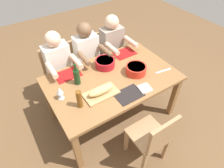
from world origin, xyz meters
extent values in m
plane|color=brown|center=(0.00, 0.00, 0.00)|extent=(8.00, 8.00, 0.00)
cube|color=olive|center=(0.00, 0.00, 0.72)|extent=(1.63, 1.03, 0.04)
cube|color=olive|center=(-0.76, -0.46, 0.35)|extent=(0.07, 0.07, 0.70)
cube|color=olive|center=(0.76, -0.46, 0.35)|extent=(0.07, 0.07, 0.70)
cube|color=olive|center=(-0.76, 0.46, 0.35)|extent=(0.07, 0.07, 0.70)
cube|color=olive|center=(0.76, 0.46, 0.35)|extent=(0.07, 0.07, 0.70)
cube|color=#A87F56|center=(-0.45, -0.76, 0.44)|extent=(0.40, 0.40, 0.03)
cube|color=#A87F56|center=(-0.45, -0.94, 0.65)|extent=(0.38, 0.04, 0.40)
cube|color=#A87F56|center=(-0.62, -0.59, 0.21)|extent=(0.04, 0.04, 0.42)
cube|color=#A87F56|center=(-0.28, -0.59, 0.21)|extent=(0.04, 0.04, 0.42)
cube|color=#A87F56|center=(-0.62, -0.93, 0.21)|extent=(0.04, 0.04, 0.42)
cube|color=#A87F56|center=(-0.28, -0.93, 0.21)|extent=(0.04, 0.04, 0.42)
cylinder|color=#2D2D38|center=(-0.53, -0.54, 0.23)|extent=(0.11, 0.11, 0.45)
cylinder|color=#2D2D38|center=(-0.37, -0.54, 0.23)|extent=(0.11, 0.11, 0.45)
cube|color=gray|center=(-0.45, -0.70, 0.73)|extent=(0.34, 0.20, 0.55)
cylinder|color=beige|center=(-0.62, -0.43, 0.85)|extent=(0.07, 0.30, 0.07)
cylinder|color=beige|center=(-0.28, -0.43, 0.85)|extent=(0.07, 0.30, 0.07)
sphere|color=beige|center=(-0.45, -0.70, 1.09)|extent=(0.21, 0.21, 0.21)
cube|color=#A87F56|center=(0.45, -0.76, 0.44)|extent=(0.40, 0.40, 0.03)
cube|color=#A87F56|center=(0.45, -0.94, 0.65)|extent=(0.38, 0.04, 0.40)
cube|color=#A87F56|center=(0.28, -0.59, 0.21)|extent=(0.04, 0.04, 0.42)
cube|color=#A87F56|center=(0.62, -0.59, 0.21)|extent=(0.04, 0.04, 0.42)
cube|color=#A87F56|center=(0.28, -0.93, 0.21)|extent=(0.04, 0.04, 0.42)
cube|color=#A87F56|center=(0.62, -0.93, 0.21)|extent=(0.04, 0.04, 0.42)
cylinder|color=#2D2D38|center=(0.37, -0.54, 0.23)|extent=(0.11, 0.11, 0.45)
cylinder|color=#2D2D38|center=(0.53, -0.54, 0.23)|extent=(0.11, 0.11, 0.45)
cube|color=white|center=(0.45, -0.70, 0.73)|extent=(0.34, 0.20, 0.55)
cylinder|color=beige|center=(0.28, -0.43, 0.85)|extent=(0.07, 0.30, 0.07)
cylinder|color=beige|center=(0.62, -0.43, 0.85)|extent=(0.07, 0.30, 0.07)
sphere|color=beige|center=(0.45, -0.70, 1.09)|extent=(0.21, 0.21, 0.21)
cube|color=#A87F56|center=(0.00, -0.76, 0.44)|extent=(0.40, 0.40, 0.03)
cube|color=#A87F56|center=(0.00, -0.94, 0.65)|extent=(0.38, 0.04, 0.40)
cube|color=#A87F56|center=(-0.17, -0.59, 0.21)|extent=(0.04, 0.04, 0.42)
cube|color=#A87F56|center=(0.17, -0.59, 0.21)|extent=(0.04, 0.04, 0.42)
cube|color=#A87F56|center=(-0.17, -0.93, 0.21)|extent=(0.04, 0.04, 0.42)
cube|color=#A87F56|center=(0.17, -0.93, 0.21)|extent=(0.04, 0.04, 0.42)
cylinder|color=#2D2D38|center=(-0.08, -0.54, 0.23)|extent=(0.11, 0.11, 0.45)
cylinder|color=#2D2D38|center=(0.08, -0.54, 0.23)|extent=(0.11, 0.11, 0.45)
cube|color=white|center=(0.00, -0.70, 0.73)|extent=(0.34, 0.20, 0.55)
cylinder|color=brown|center=(-0.17, -0.43, 0.85)|extent=(0.07, 0.30, 0.07)
cylinder|color=brown|center=(0.17, -0.43, 0.85)|extent=(0.07, 0.30, 0.07)
sphere|color=brown|center=(0.00, -0.70, 1.09)|extent=(0.21, 0.21, 0.21)
cube|color=#A87F56|center=(0.00, 0.76, 0.44)|extent=(0.40, 0.40, 0.03)
cube|color=#A87F56|center=(0.00, 0.94, 0.65)|extent=(0.38, 0.04, 0.40)
cube|color=#A87F56|center=(0.17, 0.59, 0.21)|extent=(0.04, 0.04, 0.42)
cube|color=#A87F56|center=(-0.17, 0.59, 0.21)|extent=(0.04, 0.04, 0.42)
cube|color=#A87F56|center=(0.17, 0.93, 0.21)|extent=(0.04, 0.04, 0.42)
cube|color=#A87F56|center=(-0.17, 0.93, 0.21)|extent=(0.04, 0.04, 0.42)
cylinder|color=#B21923|center=(-0.05, -0.25, 0.79)|extent=(0.26, 0.26, 0.11)
cylinder|color=#2D7028|center=(-0.05, -0.25, 0.83)|extent=(0.23, 0.23, 0.04)
cylinder|color=red|center=(-0.31, 0.09, 0.79)|extent=(0.26, 0.26, 0.11)
cylinder|color=beige|center=(-0.31, 0.09, 0.83)|extent=(0.23, 0.23, 0.04)
cube|color=tan|center=(0.26, 0.17, 0.75)|extent=(0.40, 0.22, 0.02)
ellipsoid|color=tan|center=(0.26, 0.17, 0.81)|extent=(0.32, 0.11, 0.09)
cylinder|color=#193819|center=(0.41, -0.15, 0.84)|extent=(0.08, 0.08, 0.20)
cylinder|color=#193819|center=(0.41, -0.15, 0.98)|extent=(0.03, 0.03, 0.09)
cylinder|color=brown|center=(0.54, 0.20, 0.85)|extent=(0.06, 0.06, 0.22)
cylinder|color=silver|center=(0.67, -0.02, 0.74)|extent=(0.07, 0.07, 0.01)
cylinder|color=silver|center=(0.67, -0.02, 0.78)|extent=(0.01, 0.01, 0.07)
cone|color=silver|center=(0.67, -0.02, 0.86)|extent=(0.08, 0.08, 0.08)
cube|color=maroon|center=(-0.45, -0.36, 0.74)|extent=(0.32, 0.23, 0.01)
cube|color=maroon|center=(0.45, -0.36, 0.74)|extent=(0.32, 0.23, 0.01)
cube|color=black|center=(0.00, 0.36, 0.74)|extent=(0.32, 0.23, 0.01)
cube|color=silver|center=(-0.64, 0.26, 0.74)|extent=(0.23, 0.06, 0.01)
cube|color=white|center=(-0.21, 0.39, 0.75)|extent=(0.16, 0.16, 0.02)
camera|label=1|loc=(0.99, 1.53, 2.34)|focal=30.67mm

